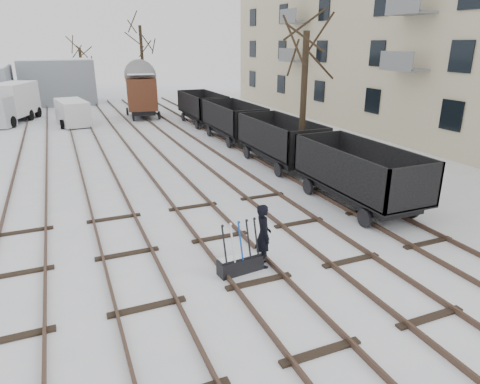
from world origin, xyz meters
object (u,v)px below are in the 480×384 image
Objects in this scene: box_van_wagon at (141,92)px; freight_wagon_a at (357,183)px; panel_van at (72,112)px; ground_frame at (240,263)px; worker at (263,236)px; lorry at (11,103)px.

freight_wagon_a is at bearing -73.29° from box_van_wagon.
ground_frame is at bearing -91.54° from panel_van.
worker is (0.75, 0.10, 0.65)m from ground_frame.
lorry is at bearing 26.21° from worker.
panel_van is (-3.87, 25.58, 0.05)m from worker.
box_van_wagon is (-3.71, 24.23, 1.24)m from freight_wagon_a.
ground_frame is at bearing 107.71° from worker.
freight_wagon_a is (6.23, 3.01, 0.62)m from ground_frame.
lorry is 5.32m from panel_van.
ground_frame is at bearing -154.26° from freight_wagon_a.
freight_wagon_a is 29.10m from lorry.
box_van_wagon is (2.52, 27.23, 1.86)m from ground_frame.
freight_wagon_a reaches higher than worker.
ground_frame is 27.41m from box_van_wagon.
freight_wagon_a reaches higher than panel_van.
freight_wagon_a is at bearing 19.21° from ground_frame.
panel_van is (-9.35, 22.68, 0.09)m from freight_wagon_a.
panel_van is at bearing -13.52° from lorry.
box_van_wagon is at bearing 6.93° from panel_van.
freight_wagon_a is 1.28× the size of panel_van.
worker is at bearing 1.07° from ground_frame.
ground_frame is 0.79× the size of worker.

